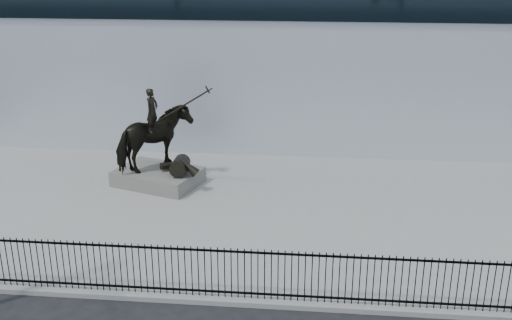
{
  "coord_description": "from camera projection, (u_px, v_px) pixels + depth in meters",
  "views": [
    {
      "loc": [
        1.86,
        -12.73,
        9.19
      ],
      "look_at": [
        -0.0,
        6.0,
        2.44
      ],
      "focal_mm": 42.0,
      "sensor_mm": 36.0,
      "label": 1
    }
  ],
  "objects": [
    {
      "name": "plaza",
      "position": [
        259.0,
        212.0,
        21.73
      ],
      "size": [
        30.0,
        12.0,
        0.15
      ],
      "primitive_type": "cube",
      "color": "gray",
      "rests_on": "ground"
    },
    {
      "name": "building",
      "position": [
        282.0,
        38.0,
        32.41
      ],
      "size": [
        44.0,
        14.0,
        9.0
      ],
      "primitive_type": "cube",
      "color": "#B7BEC7",
      "rests_on": "ground"
    },
    {
      "name": "statue_plinth",
      "position": [
        158.0,
        177.0,
        24.01
      ],
      "size": [
        3.73,
        3.11,
        0.6
      ],
      "primitive_type": "cube",
      "rotation": [
        0.0,
        0.0,
        -0.33
      ],
      "color": "#605C58",
      "rests_on": "plaza"
    },
    {
      "name": "picket_fence",
      "position": [
        239.0,
        273.0,
        16.06
      ],
      "size": [
        22.1,
        0.1,
        1.5
      ],
      "color": "black",
      "rests_on": "plaza"
    },
    {
      "name": "equestrian_statue",
      "position": [
        157.0,
        140.0,
        23.46
      ],
      "size": [
        3.9,
        3.09,
        3.47
      ],
      "rotation": [
        0.0,
        0.0,
        -0.33
      ],
      "color": "black",
      "rests_on": "statue_plinth"
    }
  ]
}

